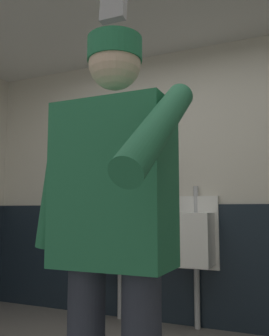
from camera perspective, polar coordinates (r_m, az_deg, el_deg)
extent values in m
cube|color=beige|center=(3.53, 7.66, -2.21)|extent=(4.94, 0.12, 2.58)
cube|color=#19232D|center=(3.48, 7.50, -14.53)|extent=(4.34, 0.03, 1.07)
cube|color=white|center=(3.66, -1.92, -9.67)|extent=(0.40, 0.05, 0.65)
cube|color=white|center=(3.51, -3.15, -10.61)|extent=(0.34, 0.30, 0.45)
cylinder|color=#B7BABF|center=(3.65, -1.97, -5.05)|extent=(0.04, 0.04, 0.24)
cylinder|color=#B7BABF|center=(3.70, -2.24, -18.24)|extent=(0.05, 0.05, 0.55)
cube|color=white|center=(3.40, 9.69, -9.81)|extent=(0.40, 0.05, 0.65)
cube|color=white|center=(3.24, 8.96, -10.88)|extent=(0.34, 0.30, 0.45)
cylinder|color=#B7BABF|center=(3.39, 9.56, -4.84)|extent=(0.04, 0.04, 0.24)
cylinder|color=#B7BABF|center=(3.44, 9.71, -19.03)|extent=(0.05, 0.05, 0.55)
cube|color=#4C4C51|center=(3.32, 2.45, -7.82)|extent=(0.04, 0.40, 0.90)
cube|color=#26724C|center=(1.36, -3.23, -2.51)|extent=(0.43, 0.24, 0.61)
cylinder|color=#26724C|center=(1.50, -12.11, -1.66)|extent=(0.17, 0.09, 0.56)
cylinder|color=#26724C|center=(1.08, 3.78, 6.46)|extent=(0.09, 0.50, 0.39)
sphere|color=beige|center=(1.47, -3.11, 15.87)|extent=(0.20, 0.20, 0.20)
cylinder|color=#26724C|center=(1.49, -3.09, 17.85)|extent=(0.21, 0.21, 0.09)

